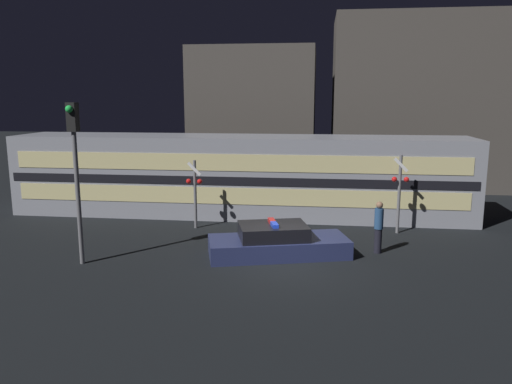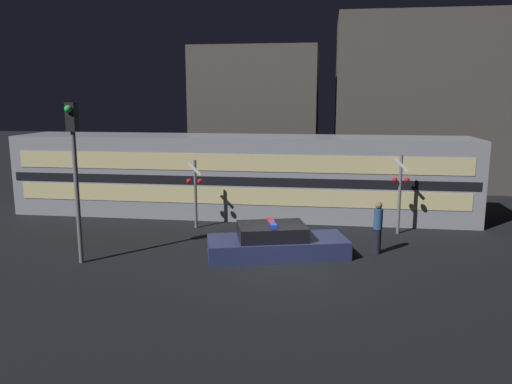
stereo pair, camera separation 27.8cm
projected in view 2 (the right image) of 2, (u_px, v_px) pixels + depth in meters
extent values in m
plane|color=black|center=(282.00, 266.00, 16.13)|extent=(120.00, 120.00, 0.00)
cube|color=gray|center=(240.00, 175.00, 23.05)|extent=(20.78, 3.18, 3.65)
cube|color=black|center=(234.00, 181.00, 21.50)|extent=(20.36, 0.03, 0.36)
cube|color=beige|center=(234.00, 196.00, 21.62)|extent=(19.74, 0.02, 0.73)
cube|color=beige|center=(234.00, 163.00, 21.35)|extent=(19.74, 0.02, 0.73)
cube|color=navy|center=(277.00, 247.00, 17.16)|extent=(5.07, 3.02, 0.62)
cube|color=black|center=(272.00, 231.00, 17.03)|extent=(2.63, 2.16, 0.48)
cube|color=blue|center=(273.00, 225.00, 16.71)|extent=(0.34, 0.58, 0.12)
cube|color=red|center=(271.00, 221.00, 17.24)|extent=(0.34, 0.58, 0.12)
cylinder|color=black|center=(377.00, 241.00, 17.38)|extent=(0.26, 0.26, 0.87)
cylinder|color=navy|center=(378.00, 219.00, 17.23)|extent=(0.31, 0.31, 0.73)
sphere|color=#8C664C|center=(379.00, 205.00, 17.14)|extent=(0.24, 0.24, 0.24)
cylinder|color=slate|center=(400.00, 195.00, 19.72)|extent=(0.12, 0.12, 3.16)
sphere|color=red|center=(395.00, 180.00, 19.52)|extent=(0.21, 0.21, 0.21)
sphere|color=red|center=(407.00, 180.00, 19.45)|extent=(0.21, 0.21, 0.21)
cube|color=white|center=(401.00, 165.00, 19.42)|extent=(0.58, 0.03, 0.58)
cylinder|color=slate|center=(196.00, 194.00, 20.64)|extent=(0.12, 0.12, 2.85)
sphere|color=red|center=(189.00, 181.00, 20.44)|extent=(0.21, 0.21, 0.21)
sphere|color=red|center=(200.00, 181.00, 20.38)|extent=(0.21, 0.21, 0.21)
cube|color=white|center=(194.00, 169.00, 20.36)|extent=(0.58, 0.03, 0.58)
cylinder|color=slate|center=(77.00, 199.00, 16.07)|extent=(0.15, 0.15, 4.32)
cube|color=black|center=(72.00, 117.00, 15.59)|extent=(0.30, 0.30, 0.90)
sphere|color=green|center=(68.00, 109.00, 15.35)|extent=(0.23, 0.23, 0.23)
cube|color=#47423D|center=(258.00, 117.00, 31.40)|extent=(7.45, 6.06, 8.32)
cube|color=#47423D|center=(420.00, 103.00, 30.09)|extent=(10.02, 5.68, 10.08)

